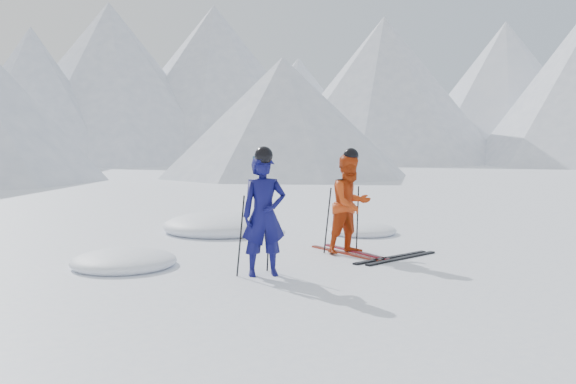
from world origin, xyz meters
TOP-DOWN VIEW (x-y plane):
  - ground at (0.00, 0.00)m, footprint 160.00×160.00m
  - mountain_range at (5.71, 35.31)m, footprint 106.15×62.94m
  - skier_blue at (-2.64, -0.29)m, footprint 0.74×0.62m
  - skier_red at (-0.49, 0.28)m, footprint 0.84×0.66m
  - pole_blue_left at (-2.94, -0.14)m, footprint 0.12×0.08m
  - pole_blue_right at (-2.39, -0.04)m, footprint 0.12×0.07m
  - pole_red_left at (-0.79, 0.53)m, footprint 0.11×0.09m
  - pole_red_right at (-0.19, 0.43)m, footprint 0.11×0.08m
  - ski_worn_left at (-0.61, 0.28)m, footprint 0.11×1.70m
  - ski_worn_right at (-0.37, 0.28)m, footprint 0.19×1.70m
  - ski_loose_a at (-0.25, -0.46)m, footprint 1.70×0.20m
  - ski_loose_b at (-0.15, -0.61)m, footprint 1.70×0.25m
  - snow_lumps at (-1.29, 3.15)m, footprint 6.76×4.39m

SIDE VIEW (x-z plane):
  - ground at x=0.00m, z-range 0.00..0.00m
  - snow_lumps at x=-1.29m, z-range -0.28..0.28m
  - ski_worn_left at x=-0.61m, z-range 0.00..0.03m
  - ski_worn_right at x=-0.37m, z-range 0.00..0.03m
  - ski_loose_a at x=-0.25m, z-range 0.00..0.03m
  - ski_loose_b at x=-0.15m, z-range 0.00..0.03m
  - pole_red_left at x=-0.79m, z-range 0.00..1.13m
  - pole_red_right at x=-0.19m, z-range 0.00..1.13m
  - pole_blue_left at x=-2.94m, z-range 0.00..1.16m
  - pole_blue_right at x=-2.39m, z-range 0.00..1.16m
  - skier_red at x=-0.49m, z-range 0.00..1.70m
  - skier_blue at x=-2.64m, z-range 0.00..1.74m
  - mountain_range at x=5.71m, z-range -1.04..14.49m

